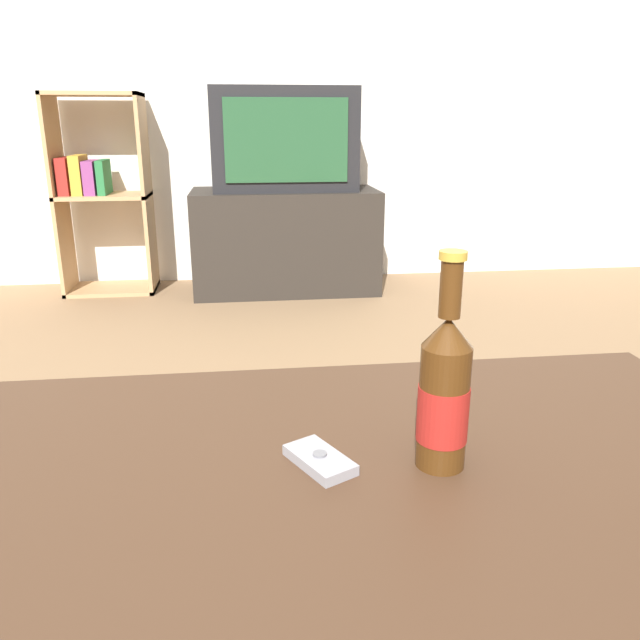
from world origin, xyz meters
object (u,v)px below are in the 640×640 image
(cell_phone, at_px, (320,460))
(bookshelf, at_px, (98,190))
(television, at_px, (284,139))
(tv_stand, at_px, (286,241))
(beer_bottle, at_px, (444,393))

(cell_phone, bearing_deg, bookshelf, 78.95)
(television, xyz_separation_m, cell_phone, (-0.14, -2.69, -0.31))
(bookshelf, bearing_deg, cell_phone, -73.19)
(tv_stand, bearing_deg, cell_phone, -93.04)
(television, distance_m, bookshelf, 1.02)
(beer_bottle, bearing_deg, cell_phone, 173.82)
(bookshelf, bearing_deg, beer_bottle, -70.50)
(tv_stand, distance_m, beer_bottle, 2.73)
(television, relative_size, beer_bottle, 2.73)
(tv_stand, relative_size, bookshelf, 0.95)
(cell_phone, bearing_deg, beer_bottle, -34.04)
(bookshelf, height_order, cell_phone, bookshelf)
(television, distance_m, cell_phone, 2.71)
(beer_bottle, bearing_deg, television, 90.16)
(tv_stand, distance_m, television, 0.53)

